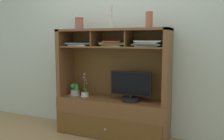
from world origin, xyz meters
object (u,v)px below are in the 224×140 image
object	(u,v)px
ceramic_vase	(149,20)
media_console	(112,103)
potted_orchid	(85,93)
magazine_stack_left	(114,43)
accent_vase	(79,23)
potted_fern	(75,91)
diffuser_bottle	(112,24)
tv_monitor	(131,89)
magazine_stack_right	(81,44)
magazine_stack_centre	(148,44)

from	to	relation	value
ceramic_vase	media_console	bearing A→B (deg)	177.35
media_console	potted_orchid	world-z (taller)	media_console
magazine_stack_left	accent_vase	world-z (taller)	accent_vase
potted_fern	ceramic_vase	world-z (taller)	ceramic_vase
media_console	diffuser_bottle	world-z (taller)	diffuser_bottle
tv_monitor	magazine_stack_left	xyz separation A→B (m)	(-0.25, 0.04, 0.58)
potted_fern	magazine_stack_right	bearing A→B (deg)	-9.87
tv_monitor	magazine_stack_left	world-z (taller)	magazine_stack_left
diffuser_bottle	magazine_stack_right	bearing A→B (deg)	-177.46
magazine_stack_right	ceramic_vase	xyz separation A→B (m)	(0.94, 0.02, 0.30)
media_console	magazine_stack_centre	bearing A→B (deg)	-7.16
potted_fern	diffuser_bottle	bearing A→B (deg)	0.00
media_console	diffuser_bottle	distance (m)	1.05
tv_monitor	magazine_stack_right	size ratio (longest dim) A/B	1.41
accent_vase	potted_orchid	bearing A→B (deg)	-18.31
potted_orchid	magazine_stack_left	xyz separation A→B (m)	(0.43, 0.03, 0.69)
magazine_stack_left	magazine_stack_centre	xyz separation A→B (m)	(0.47, -0.06, 0.00)
magazine_stack_right	accent_vase	xyz separation A→B (m)	(-0.04, 0.04, 0.28)
media_console	tv_monitor	world-z (taller)	media_console
magazine_stack_left	potted_orchid	bearing A→B (deg)	-176.27
ceramic_vase	magazine_stack_left	bearing A→B (deg)	177.68
potted_fern	magazine_stack_centre	world-z (taller)	magazine_stack_centre
tv_monitor	potted_fern	distance (m)	0.84
potted_orchid	media_console	bearing A→B (deg)	4.49
magazine_stack_right	potted_fern	bearing A→B (deg)	170.13
tv_monitor	potted_orchid	bearing A→B (deg)	179.12
media_console	ceramic_vase	distance (m)	1.20
media_console	potted_fern	world-z (taller)	media_console
magazine_stack_left	potted_fern	bearing A→B (deg)	-178.04
tv_monitor	potted_orchid	world-z (taller)	tv_monitor
accent_vase	media_console	bearing A→B (deg)	0.19
potted_fern	diffuser_bottle	world-z (taller)	diffuser_bottle
tv_monitor	diffuser_bottle	world-z (taller)	diffuser_bottle
tv_monitor	accent_vase	world-z (taller)	accent_vase
magazine_stack_left	magazine_stack_centre	bearing A→B (deg)	-7.07
potted_fern	magazine_stack_left	xyz separation A→B (m)	(0.59, 0.02, 0.67)
potted_orchid	diffuser_bottle	xyz separation A→B (m)	(0.40, 0.01, 0.93)
accent_vase	ceramic_vase	bearing A→B (deg)	-1.23
potted_fern	magazine_stack_centre	xyz separation A→B (m)	(1.06, -0.04, 0.68)
potted_orchid	magazine_stack_left	distance (m)	0.81
potted_orchid	accent_vase	bearing A→B (deg)	161.69
media_console	ceramic_vase	world-z (taller)	ceramic_vase
magazine_stack_centre	diffuser_bottle	bearing A→B (deg)	175.58
accent_vase	magazine_stack_centre	bearing A→B (deg)	-3.51
magazine_stack_left	ceramic_vase	xyz separation A→B (m)	(0.47, -0.02, 0.29)
magazine_stack_right	ceramic_vase	bearing A→B (deg)	1.29
potted_orchid	magazine_stack_left	world-z (taller)	magazine_stack_left
magazine_stack_left	ceramic_vase	world-z (taller)	ceramic_vase
potted_orchid	diffuser_bottle	distance (m)	1.02
media_console	potted_fern	bearing A→B (deg)	-177.58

